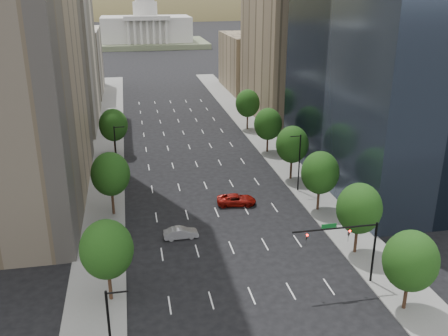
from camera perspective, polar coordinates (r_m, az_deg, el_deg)
sidewalk_left at (r=77.48m, az=-13.56°, el=-2.73°), size 6.00×200.00×0.15m
sidewalk_right at (r=81.74m, az=8.64°, el=-1.14°), size 6.00×200.00×0.15m
midrise_cream_left at (r=115.93m, az=-18.45°, el=13.32°), size 14.00×30.00×35.00m
filler_left at (r=149.54m, az=-16.67°, el=11.59°), size 14.00×26.00×18.00m
parking_tan_right at (r=118.00m, az=6.97°, el=13.07°), size 14.00×30.00×30.00m
filler_right at (r=150.41m, az=2.97°, el=12.05°), size 14.00×26.00×16.00m
tree_right_0 at (r=50.42m, az=20.64°, el=-9.95°), size 5.20×5.20×8.39m
tree_right_1 at (r=58.71m, az=15.25°, el=-4.51°), size 5.20×5.20×8.75m
tree_right_2 at (r=68.82m, az=10.98°, el=-0.54°), size 5.20×5.20×8.61m
tree_right_3 at (r=79.33m, az=7.84°, el=2.69°), size 5.20×5.20×8.89m
tree_right_4 at (r=92.24m, az=5.07°, el=5.05°), size 5.20×5.20×8.46m
tree_right_5 at (r=107.17m, az=2.73°, el=7.43°), size 5.20×5.20×8.75m
tree_left_0 at (r=49.71m, az=-13.33°, el=-9.09°), size 5.20×5.20×8.75m
tree_left_1 at (r=67.81m, az=-12.91°, el=-0.68°), size 5.20×5.20×8.97m
tree_left_2 at (r=92.66m, az=-12.59°, el=4.84°), size 5.20×5.20×8.68m
streetlight_rn at (r=75.01m, az=8.60°, el=0.76°), size 1.70×0.20×9.00m
streetlight_ln at (r=80.42m, az=-12.27°, el=1.87°), size 1.70×0.20×9.00m
traffic_signal at (r=52.73m, az=14.58°, el=-8.11°), size 9.12×0.40×7.38m
capitol at (r=262.21m, az=-8.94°, el=15.53°), size 60.00×40.00×35.20m
foothills at (r=616.23m, az=-6.93°, el=13.96°), size 720.00×413.00×263.00m
car_silver at (r=62.40m, az=-4.98°, el=-7.43°), size 4.36×1.68×1.42m
car_red_far at (r=71.11m, az=1.43°, el=-3.66°), size 5.89×3.31×1.56m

